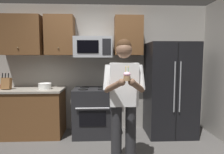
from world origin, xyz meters
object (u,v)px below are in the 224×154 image
at_px(microwave, 93,47).
at_px(person, 124,96).
at_px(oven_range, 94,112).
at_px(refrigerator, 170,89).
at_px(bowl_large_white, 45,86).
at_px(cupcake, 127,76).
at_px(knife_block, 6,83).

xyz_separation_m(microwave, person, (0.47, -1.26, -0.72)).
distance_m(microwave, person, 1.53).
xyz_separation_m(oven_range, refrigerator, (1.50, -0.04, 0.44)).
xyz_separation_m(oven_range, bowl_large_white, (-0.92, -0.03, 0.52)).
bearing_deg(bowl_large_white, microwave, 8.96).
height_order(bowl_large_white, person, person).
bearing_deg(oven_range, cupcake, -72.18).
distance_m(microwave, refrigerator, 1.72).
height_order(microwave, knife_block, microwave).
bearing_deg(refrigerator, microwave, 173.97).
height_order(refrigerator, cupcake, refrigerator).
relative_size(refrigerator, knife_block, 5.63).
bearing_deg(oven_range, microwave, 89.98).
distance_m(bowl_large_white, cupcake, 2.03).
bearing_deg(knife_block, refrigerator, -0.18).
bearing_deg(microwave, oven_range, -90.02).
height_order(oven_range, refrigerator, refrigerator).
distance_m(microwave, knife_block, 1.78).
distance_m(oven_range, microwave, 1.26).
relative_size(oven_range, cupcake, 5.36).
bearing_deg(knife_block, microwave, 5.21).
distance_m(refrigerator, knife_block, 3.13).
bearing_deg(knife_block, person, -27.85).
relative_size(knife_block, bowl_large_white, 1.30).
bearing_deg(knife_block, bowl_large_white, 0.29).
distance_m(knife_block, cupcake, 2.56).
relative_size(refrigerator, cupcake, 10.35).
xyz_separation_m(refrigerator, bowl_large_white, (-2.42, 0.01, 0.08)).
bearing_deg(oven_range, bowl_large_white, -178.40).
relative_size(microwave, bowl_large_white, 3.01).
height_order(oven_range, knife_block, knife_block).
bearing_deg(refrigerator, knife_block, 179.82).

